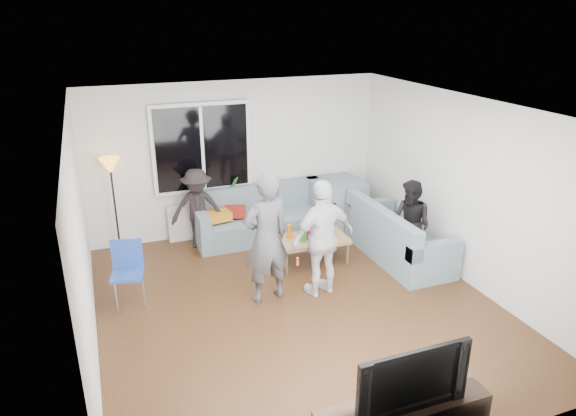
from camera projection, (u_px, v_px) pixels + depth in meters
name	position (u px, v px, depth m)	size (l,w,h in m)	color
floor	(297.00, 307.00, 6.94)	(5.00, 5.50, 0.04)	#56351C
ceiling	(299.00, 107.00, 6.00)	(5.00, 5.50, 0.04)	white
wall_back	(237.00, 158.00, 8.88)	(5.00, 0.04, 2.60)	silver
wall_front	(432.00, 337.00, 4.05)	(5.00, 0.04, 2.60)	silver
wall_left	(80.00, 245.00, 5.62)	(0.04, 5.50, 2.60)	silver
wall_right	(465.00, 190.00, 7.31)	(0.04, 5.50, 2.60)	silver
window_frame	(202.00, 148.00, 8.52)	(1.62, 0.06, 1.47)	white
window_glass	(202.00, 148.00, 8.49)	(1.50, 0.02, 1.35)	black
window_mullion	(202.00, 148.00, 8.48)	(0.05, 0.03, 1.35)	white
radiator	(207.00, 219.00, 8.93)	(1.30, 0.12, 0.62)	silver
potted_plant	(233.00, 188.00, 8.88)	(0.22, 0.18, 0.40)	#255E29
vase	(191.00, 200.00, 8.68)	(0.16, 0.16, 0.16)	silver
sofa_back_section	(263.00, 214.00, 8.85)	(2.30, 0.85, 0.85)	slate
sofa_right_section	(399.00, 232.00, 8.14)	(0.85, 2.00, 0.85)	slate
sofa_corner	(336.00, 204.00, 9.31)	(0.85, 0.85, 0.85)	slate
cushion_yellow	(218.00, 216.00, 8.55)	(0.38, 0.32, 0.14)	#C6801D
cushion_red	(234.00, 212.00, 8.72)	(0.36, 0.30, 0.13)	maroon
coffee_table	(311.00, 250.00, 8.05)	(1.10, 0.60, 0.40)	#A3804F
pitcher	(312.00, 234.00, 7.91)	(0.17, 0.17, 0.17)	maroon
side_chair	(127.00, 275.00, 6.80)	(0.40, 0.40, 0.86)	#23459B
floor_lamp	(115.00, 207.00, 8.15)	(0.32, 0.32, 1.56)	#F8A42E
player_left	(266.00, 238.00, 6.79)	(0.65, 0.42, 1.77)	#47464B
player_right	(323.00, 239.00, 6.96)	(0.95, 0.40, 1.62)	silver
spectator_right	(411.00, 224.00, 7.81)	(0.65, 0.50, 1.33)	black
spectator_back	(198.00, 209.00, 8.43)	(0.85, 0.49, 1.32)	black
television	(407.00, 374.00, 4.48)	(1.07, 0.14, 0.61)	black
bottle_c	(312.00, 227.00, 8.11)	(0.07, 0.07, 0.21)	#331A0B
bottle_b	(303.00, 234.00, 7.81)	(0.08, 0.08, 0.24)	#17831D
bottle_e	(331.00, 226.00, 8.18)	(0.07, 0.07, 0.19)	black
bottle_d	(326.00, 229.00, 7.94)	(0.07, 0.07, 0.29)	#F05815
bottle_a	(289.00, 232.00, 7.93)	(0.07, 0.07, 0.22)	#D8650C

